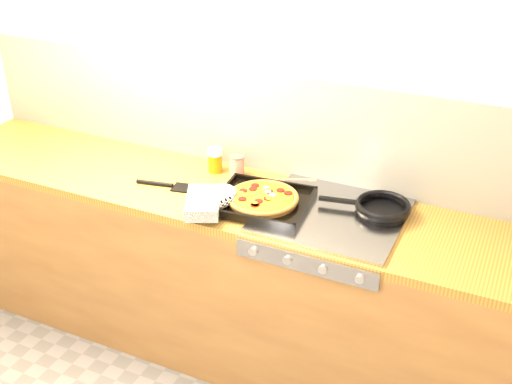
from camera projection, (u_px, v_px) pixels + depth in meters
The scene contains 9 objects.
room_shell at pixel (264, 122), 3.03m from camera, with size 3.20×3.20×3.20m.
counter_run at pixel (239, 276), 3.14m from camera, with size 3.20×0.62×0.90m.
stovetop at pixel (332, 216), 2.75m from camera, with size 0.60×0.56×0.02m, color #96979B.
pizza_on_tray at pixel (247, 199), 2.80m from camera, with size 0.54×0.50×0.07m.
frying_pan at pixel (382, 207), 2.75m from camera, with size 0.41×0.28×0.04m.
tomato_can at pixel (237, 166), 3.07m from camera, with size 0.08×0.08×0.10m.
juice_glass at pixel (215, 160), 3.11m from camera, with size 0.09×0.09×0.12m.
wooden_spoon at pixel (293, 180), 3.03m from camera, with size 0.29×0.14×0.02m.
black_spatula at pixel (167, 185), 2.99m from camera, with size 0.29×0.10×0.02m.
Camera 1 is at (1.15, -1.18, 2.31)m, focal length 45.00 mm.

